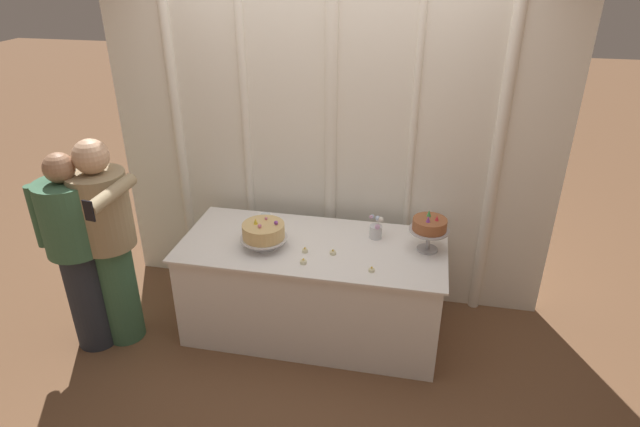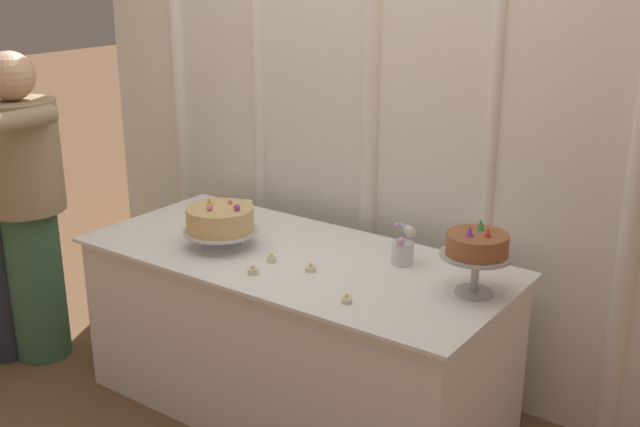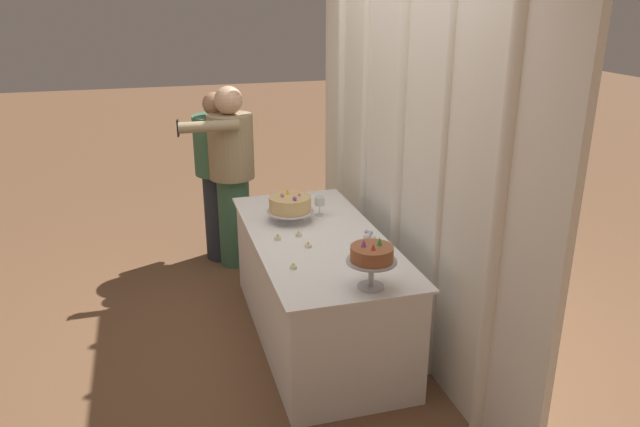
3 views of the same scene
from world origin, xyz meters
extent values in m
plane|color=brown|center=(0.00, 0.00, 0.00)|extent=(24.00, 24.00, 0.00)
cube|color=white|center=(0.00, 0.66, 1.45)|extent=(3.30, 0.04, 2.90)
cylinder|color=white|center=(-1.17, 0.64, 1.45)|extent=(0.08, 0.08, 2.90)
cylinder|color=white|center=(-0.62, 0.64, 1.45)|extent=(0.06, 0.06, 2.90)
cylinder|color=white|center=(0.02, 0.64, 1.45)|extent=(0.09, 0.09, 2.90)
cylinder|color=white|center=(0.60, 0.64, 1.45)|extent=(0.05, 0.05, 2.90)
cylinder|color=white|center=(1.18, 0.64, 1.45)|extent=(0.08, 0.08, 2.90)
cube|color=white|center=(0.00, 0.10, 0.35)|extent=(1.77, 0.77, 0.71)
cube|color=white|center=(0.00, 0.10, 0.71)|extent=(1.82, 0.82, 0.01)
cylinder|color=silver|center=(-0.31, 0.00, 0.73)|extent=(0.17, 0.17, 0.01)
cylinder|color=silver|center=(-0.31, 0.00, 0.76)|extent=(0.02, 0.02, 0.05)
cylinder|color=silver|center=(-0.31, 0.00, 0.79)|extent=(0.32, 0.32, 0.01)
cylinder|color=#DBB775|center=(-0.31, 0.00, 0.85)|extent=(0.28, 0.28, 0.10)
sphere|color=purple|center=(-0.23, 0.01, 0.91)|extent=(0.03, 0.03, 0.03)
sphere|color=pink|center=(-0.31, 0.06, 0.90)|extent=(0.02, 0.02, 0.02)
cone|color=yellow|center=(-0.36, -0.01, 0.91)|extent=(0.03, 0.03, 0.04)
sphere|color=pink|center=(-0.32, -0.05, 0.91)|extent=(0.03, 0.03, 0.03)
cylinder|color=#B2B2B7|center=(0.77, 0.18, 0.73)|extent=(0.14, 0.14, 0.01)
cylinder|color=#B2B2B7|center=(0.77, 0.18, 0.80)|extent=(0.03, 0.03, 0.14)
cylinder|color=#B2B2B7|center=(0.77, 0.18, 0.87)|extent=(0.27, 0.27, 0.01)
cylinder|color=#995633|center=(0.77, 0.18, 0.92)|extent=(0.22, 0.22, 0.08)
cone|color=#DB333D|center=(0.81, 0.17, 0.97)|extent=(0.03, 0.03, 0.04)
cone|color=green|center=(0.76, 0.22, 0.97)|extent=(0.03, 0.03, 0.04)
cone|color=purple|center=(0.76, 0.14, 0.97)|extent=(0.03, 0.03, 0.04)
cylinder|color=silver|center=(-0.37, 0.22, 0.72)|extent=(0.06, 0.06, 0.00)
cylinder|color=silver|center=(-0.37, 0.22, 0.76)|extent=(0.01, 0.01, 0.07)
cylinder|color=silver|center=(-0.37, 0.22, 0.83)|extent=(0.07, 0.07, 0.06)
cylinder|color=silver|center=(0.41, 0.28, 0.77)|extent=(0.09, 0.09, 0.09)
sphere|color=#CC9EC6|center=(0.37, 0.30, 0.87)|extent=(0.03, 0.03, 0.03)
sphere|color=white|center=(0.43, 0.31, 0.85)|extent=(0.04, 0.04, 0.04)
sphere|color=silver|center=(0.38, 0.32, 0.86)|extent=(0.03, 0.03, 0.03)
sphere|color=silver|center=(0.42, 0.29, 0.87)|extent=(0.03, 0.03, 0.03)
sphere|color=white|center=(0.45, 0.27, 0.87)|extent=(0.04, 0.04, 0.04)
sphere|color=#CC9EC6|center=(0.43, 0.23, 0.83)|extent=(0.04, 0.04, 0.04)
cylinder|color=beige|center=(-0.03, -0.01, 0.73)|extent=(0.04, 0.04, 0.02)
sphere|color=#F9CC4C|center=(-0.03, -0.01, 0.75)|extent=(0.01, 0.01, 0.01)
cylinder|color=beige|center=(-0.01, -0.15, 0.73)|extent=(0.04, 0.04, 0.02)
sphere|color=#F9CC4C|center=(-0.01, -0.15, 0.75)|extent=(0.01, 0.01, 0.01)
cylinder|color=beige|center=(0.16, 0.00, 0.73)|extent=(0.04, 0.04, 0.02)
sphere|color=#F9CC4C|center=(0.16, 0.00, 0.75)|extent=(0.01, 0.01, 0.01)
cylinder|color=beige|center=(0.44, -0.16, 0.73)|extent=(0.04, 0.04, 0.02)
sphere|color=#F9CC4C|center=(0.44, -0.16, 0.75)|extent=(0.01, 0.01, 0.01)
cylinder|color=#282D38|center=(-1.49, -0.34, 0.38)|extent=(0.29, 0.29, 0.76)
cylinder|color=#3D6B4C|center=(-1.49, -0.34, 1.00)|extent=(0.40, 0.40, 0.49)
sphere|color=#A37556|center=(-1.49, -0.34, 1.34)|extent=(0.19, 0.19, 0.19)
cube|color=#334284|center=(-1.49, -0.51, 1.02)|extent=(0.04, 0.01, 0.31)
cylinder|color=#3D6B4C|center=(-1.72, -0.35, 0.99)|extent=(0.08, 0.08, 0.43)
cylinder|color=#3D6B4C|center=(-1.26, -0.33, 0.99)|extent=(0.08, 0.08, 0.43)
cylinder|color=#3D6B4C|center=(-1.32, -0.25, 0.38)|extent=(0.31, 0.31, 0.76)
cylinder|color=#9E8966|center=(-1.32, -0.25, 1.02)|extent=(0.43, 0.43, 0.52)
sphere|color=tan|center=(-1.32, -0.25, 1.39)|extent=(0.22, 0.22, 0.22)
cube|color=#232328|center=(-1.32, -0.41, 1.04)|extent=(0.04, 0.01, 0.33)
cylinder|color=#9E8966|center=(-1.54, -0.29, 1.01)|extent=(0.08, 0.08, 0.45)
cylinder|color=#9E8966|center=(-1.10, -0.43, 1.24)|extent=(0.08, 0.45, 0.08)
cube|color=black|center=(-1.10, -0.66, 1.24)|extent=(0.06, 0.02, 0.12)
camera|label=1|loc=(0.68, -2.97, 2.54)|focal=29.77mm
camera|label=2|loc=(1.82, -2.27, 1.90)|focal=43.54mm
camera|label=3|loc=(3.48, -0.87, 2.19)|focal=34.41mm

